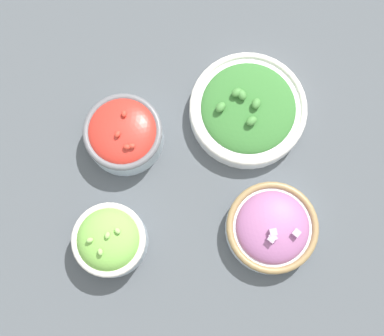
{
  "coord_description": "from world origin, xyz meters",
  "views": [
    {
      "loc": [
        -0.05,
        -0.18,
        0.94
      ],
      "look_at": [
        0.0,
        0.0,
        0.03
      ],
      "focal_mm": 50.0,
      "sensor_mm": 36.0,
      "label": 1
    }
  ],
  "objects_px": {
    "bowl_lettuce": "(110,240)",
    "bowl_red_onion": "(272,228)",
    "bowl_cherry_tomatoes": "(123,134)",
    "bowl_broccoli": "(248,109)"
  },
  "relations": [
    {
      "from": "bowl_cherry_tomatoes",
      "to": "bowl_red_onion",
      "type": "distance_m",
      "value": 0.31
    },
    {
      "from": "bowl_broccoli",
      "to": "bowl_cherry_tomatoes",
      "type": "relative_size",
      "value": 1.52
    },
    {
      "from": "bowl_red_onion",
      "to": "bowl_cherry_tomatoes",
      "type": "bearing_deg",
      "value": 131.9
    },
    {
      "from": "bowl_lettuce",
      "to": "bowl_red_onion",
      "type": "distance_m",
      "value": 0.28
    },
    {
      "from": "bowl_cherry_tomatoes",
      "to": "bowl_red_onion",
      "type": "bearing_deg",
      "value": -48.1
    },
    {
      "from": "bowl_lettuce",
      "to": "bowl_cherry_tomatoes",
      "type": "xyz_separation_m",
      "value": [
        0.07,
        0.17,
        -0.0
      ]
    },
    {
      "from": "bowl_lettuce",
      "to": "bowl_red_onion",
      "type": "xyz_separation_m",
      "value": [
        0.27,
        -0.05,
        -0.01
      ]
    },
    {
      "from": "bowl_broccoli",
      "to": "bowl_cherry_tomatoes",
      "type": "bearing_deg",
      "value": 176.96
    },
    {
      "from": "bowl_broccoli",
      "to": "bowl_lettuce",
      "type": "bearing_deg",
      "value": -151.04
    },
    {
      "from": "bowl_cherry_tomatoes",
      "to": "bowl_red_onion",
      "type": "xyz_separation_m",
      "value": [
        0.2,
        -0.23,
        -0.01
      ]
    }
  ]
}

